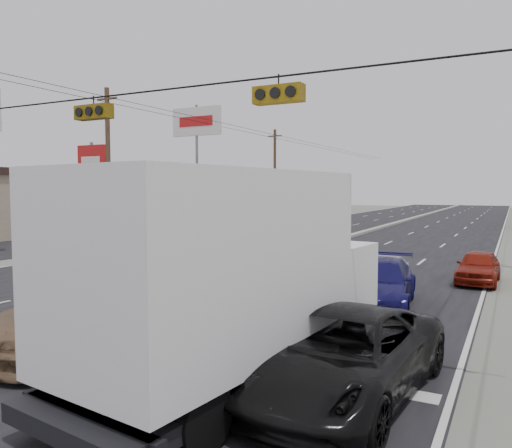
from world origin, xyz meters
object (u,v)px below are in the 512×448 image
Objects in this scene: tan_sedan at (98,307)px; oncoming_far at (303,230)px; pole_sign_billboard at (197,129)px; queue_car_a at (267,258)px; utility_pole_left_b at (108,165)px; queue_car_d at (378,284)px; pole_sign_mid at (92,168)px; box_truck at (234,276)px; red_sedan at (228,277)px; pole_sign_far at (247,182)px; tree_left_far at (275,188)px; black_suv at (343,355)px; oncoming_near at (222,244)px; queue_car_e at (478,267)px; queue_car_b at (373,278)px; utility_pole_left_c at (275,175)px.

tan_sedan is 1.21× the size of oncoming_far.
pole_sign_billboard reaches higher than queue_car_a.
utility_pole_left_b is 2.02× the size of queue_car_d.
pole_sign_billboard reaches higher than pole_sign_mid.
red_sedan is at bearing 128.57° from box_truck.
pole_sign_far is at bearing 97.13° from pole_sign_billboard.
pole_sign_billboard is at bearing 75.96° from pole_sign_mid.
box_truck is at bearing -65.29° from tree_left_far.
queue_car_a is at bearing 108.82° from red_sedan.
queue_car_d is (19.69, -9.36, -4.39)m from utility_pole_left_b.
black_suv is 1.44× the size of queue_car_a.
queue_car_a is at bearing 136.18° from oncoming_near.
pole_sign_billboard reaches higher than queue_car_d.
utility_pole_left_b is 18.70m from red_sedan.
pole_sign_billboard reaches higher than red_sedan.
pole_sign_mid is 0.64× the size of pole_sign_billboard.
pole_sign_billboard is at bearing 98.75° from utility_pole_left_b.
black_suv is 1.45× the size of queue_car_e.
pole_sign_billboard is 30.42m from queue_car_e.
pole_sign_billboard reaches higher than queue_car_b.
oncoming_far is (10.03, 8.42, -4.44)m from utility_pole_left_b.
pole_sign_far is (-3.50, -0.00, -0.70)m from utility_pole_left_c.
pole_sign_far is at bearing -73.30° from tree_left_far.
pole_sign_mid is 22.03m from pole_sign_far.
utility_pole_left_b reaches higher than queue_car_d.
oncoming_near reaches higher than queue_car_d.
red_sedan is at bearing -66.95° from utility_pole_left_c.
utility_pole_left_c is 1.67× the size of pole_sign_far.
utility_pole_left_c is 2.07× the size of oncoming_far.
queue_car_d is at bearing 136.55° from oncoming_near.
pole_sign_far is 1.66× the size of queue_car_a.
tree_left_far is at bearing 121.43° from queue_car_a.
pole_sign_far is (1.00, 22.00, -0.71)m from pole_sign_mid.
utility_pole_left_b is 1.67× the size of pole_sign_far.
black_suv is 6.79m from queue_car_d.
oncoming_near reaches higher than queue_car_e.
queue_car_d is 0.97× the size of oncoming_near.
queue_car_e is (22.10, -3.63, -4.50)m from utility_pole_left_b.
pole_sign_mid is at bearing -101.56° from utility_pole_left_c.
tan_sedan is 8.07m from queue_car_d.
tree_left_far reaches higher than queue_car_e.
tree_left_far reaches higher than red_sedan.
black_suv is (24.24, -41.07, -3.68)m from pole_sign_far.
queue_car_e is (3.35, 12.75, -1.38)m from box_truck.
pole_sign_mid is 27.27m from tan_sedan.
pole_sign_far is 1.67× the size of queue_car_e.
red_sedan is 19.33m from oncoming_far.
tan_sedan is at bearing -46.84° from utility_pole_left_b.
pole_sign_far is at bearing 124.32° from red_sedan.
queue_car_e is 0.74× the size of oncoming_far.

